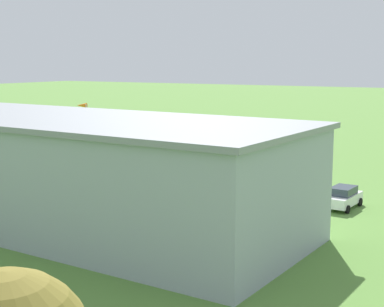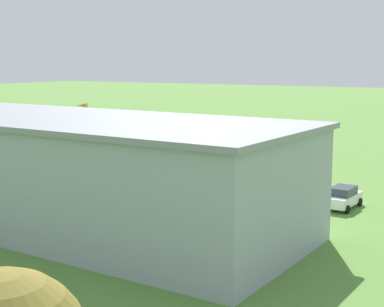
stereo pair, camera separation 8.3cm
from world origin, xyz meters
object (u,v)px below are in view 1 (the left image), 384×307
object	(u,v)px
person_beside_truck	(230,174)
windsock	(82,109)
car_white	(343,197)
car_yellow	(39,163)
person_crossing_taxiway	(74,165)
biplane	(217,142)
person_near_hangar_door	(264,181)
person_walking_on_apron	(279,185)
hangar	(65,170)
person_by_parked_cars	(316,184)

from	to	relation	value
person_beside_truck	windsock	xyz separation A→B (m)	(24.14, -7.41, 4.62)
car_white	windsock	bearing A→B (deg)	-18.04
car_white	person_beside_truck	size ratio (longest dim) A/B	2.49
car_yellow	person_crossing_taxiway	size ratio (longest dim) A/B	2.67
biplane	car_white	distance (m)	19.79
biplane	person_near_hangar_door	xyz separation A→B (m)	(-8.78, 7.62, -2.00)
person_walking_on_apron	person_near_hangar_door	distance (m)	1.75
person_near_hangar_door	hangar	bearing A→B (deg)	64.68
biplane	person_crossing_taxiway	xyz separation A→B (m)	(11.40, 9.87, -2.01)
car_white	person_beside_truck	xyz separation A→B (m)	(12.00, -4.36, -0.01)
person_crossing_taxiway	person_near_hangar_door	distance (m)	20.31
person_crossing_taxiway	person_by_parked_cars	xyz separation A→B (m)	(-24.54, -3.53, -0.05)
person_beside_truck	person_near_hangar_door	world-z (taller)	person_beside_truck
biplane	person_near_hangar_door	bearing A→B (deg)	139.06
biplane	person_near_hangar_door	distance (m)	11.80
car_yellow	windsock	size ratio (longest dim) A/B	0.71
hangar	windsock	bearing A→B (deg)	-51.86
biplane	person_by_parked_cars	bearing A→B (deg)	154.24
car_white	person_by_parked_cars	size ratio (longest dim) A/B	2.75
biplane	person_by_parked_cars	distance (m)	14.73
biplane	car_yellow	world-z (taller)	biplane
biplane	person_beside_truck	xyz separation A→B (m)	(-4.65, 6.16, -1.97)
car_yellow	person_walking_on_apron	world-z (taller)	car_yellow
car_white	person_by_parked_cars	bearing A→B (deg)	-49.88
hangar	biplane	size ratio (longest dim) A/B	4.92
hangar	windsock	distance (m)	32.85
car_white	person_walking_on_apron	bearing A→B (deg)	-20.17
hangar	person_by_parked_cars	distance (m)	22.22
car_yellow	person_crossing_taxiway	xyz separation A→B (m)	(-3.99, -0.90, -0.02)
person_beside_truck	windsock	distance (m)	25.68
windsock	person_by_parked_cars	bearing A→B (deg)	166.90
person_near_hangar_door	person_crossing_taxiway	bearing A→B (deg)	6.36
car_yellow	person_beside_truck	xyz separation A→B (m)	(-20.04, -4.61, 0.03)
car_white	windsock	size ratio (longest dim) A/B	0.69
person_crossing_taxiway	person_beside_truck	distance (m)	16.48
car_yellow	person_beside_truck	bearing A→B (deg)	-167.06
person_crossing_taxiway	windsock	xyz separation A→B (m)	(8.09, -11.12, 4.66)
person_crossing_taxiway	windsock	bearing A→B (deg)	-53.98
biplane	windsock	world-z (taller)	windsock
car_white	person_crossing_taxiway	size ratio (longest dim) A/B	2.61
car_white	person_walking_on_apron	size ratio (longest dim) A/B	2.76
person_walking_on_apron	person_by_parked_cars	bearing A→B (deg)	-145.06
hangar	person_beside_truck	distance (m)	19.03
biplane	car_yellow	bearing A→B (deg)	34.97
hangar	biplane	world-z (taller)	hangar
car_yellow	person_near_hangar_door	distance (m)	24.38
person_walking_on_apron	windsock	xyz separation A→B (m)	(29.92, -9.48, 4.71)
person_walking_on_apron	person_near_hangar_door	bearing A→B (deg)	-20.33
person_walking_on_apron	person_beside_truck	xyz separation A→B (m)	(5.77, -2.07, 0.10)
car_yellow	biplane	bearing A→B (deg)	-145.03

